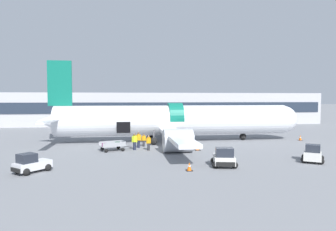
# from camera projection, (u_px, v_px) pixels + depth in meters

# --- Properties ---
(ground_plane) EXTENTS (500.00, 500.00, 0.00)m
(ground_plane) POSITION_uv_depth(u_px,v_px,m) (166.00, 148.00, 35.19)
(ground_plane) COLOR slate
(terminal_strip) EXTENTS (79.37, 11.38, 7.00)m
(terminal_strip) POSITION_uv_depth(u_px,v_px,m) (146.00, 109.00, 68.41)
(terminal_strip) COLOR #B2B2B7
(terminal_strip) RESTS_ON ground_plane
(airplane) EXTENTS (35.27, 31.19, 10.58)m
(airplane) POSITION_uv_depth(u_px,v_px,m) (172.00, 121.00, 40.21)
(airplane) COLOR white
(airplane) RESTS_ON ground_plane
(baggage_tug_lead) EXTENTS (2.79, 2.89, 1.54)m
(baggage_tug_lead) POSITION_uv_depth(u_px,v_px,m) (31.00, 164.00, 23.39)
(baggage_tug_lead) COLOR silver
(baggage_tug_lead) RESTS_ON ground_plane
(baggage_tug_mid) EXTENTS (2.49, 2.83, 1.66)m
(baggage_tug_mid) POSITION_uv_depth(u_px,v_px,m) (224.00, 158.00, 25.46)
(baggage_tug_mid) COLOR silver
(baggage_tug_mid) RESTS_ON ground_plane
(baggage_tug_rear) EXTENTS (2.62, 2.84, 1.55)m
(baggage_tug_rear) POSITION_uv_depth(u_px,v_px,m) (313.00, 155.00, 27.34)
(baggage_tug_rear) COLOR silver
(baggage_tug_rear) RESTS_ON ground_plane
(baggage_cart_loading) EXTENTS (3.65, 2.52, 1.01)m
(baggage_cart_loading) POSITION_uv_depth(u_px,v_px,m) (113.00, 146.00, 33.12)
(baggage_cart_loading) COLOR #999BA0
(baggage_cart_loading) RESTS_ON ground_plane
(ground_crew_loader_a) EXTENTS (0.54, 0.40, 1.53)m
(ground_crew_loader_a) POSITION_uv_depth(u_px,v_px,m) (144.00, 140.00, 36.04)
(ground_crew_loader_a) COLOR #2D2D33
(ground_crew_loader_a) RESTS_ON ground_plane
(ground_crew_loader_b) EXTENTS (0.65, 0.51, 1.86)m
(ground_crew_loader_b) POSITION_uv_depth(u_px,v_px,m) (135.00, 141.00, 33.65)
(ground_crew_loader_b) COLOR #1E2338
(ground_crew_loader_b) RESTS_ON ground_plane
(ground_crew_driver) EXTENTS (0.64, 0.46, 1.84)m
(ground_crew_driver) POSITION_uv_depth(u_px,v_px,m) (138.00, 140.00, 35.12)
(ground_crew_driver) COLOR #1E2338
(ground_crew_driver) RESTS_ON ground_plane
(ground_crew_supervisor) EXTENTS (0.56, 0.52, 1.69)m
(ground_crew_supervisor) POSITION_uv_depth(u_px,v_px,m) (149.00, 143.00, 33.30)
(ground_crew_supervisor) COLOR #2D2D33
(ground_crew_supervisor) RESTS_ON ground_plane
(safety_cone_nose) EXTENTS (0.53, 0.53, 0.74)m
(safety_cone_nose) POSITION_uv_depth(u_px,v_px,m) (300.00, 138.00, 41.33)
(safety_cone_nose) COLOR black
(safety_cone_nose) RESTS_ON ground_plane
(safety_cone_engine_left) EXTENTS (0.52, 0.52, 0.71)m
(safety_cone_engine_left) POSITION_uv_depth(u_px,v_px,m) (189.00, 167.00, 23.94)
(safety_cone_engine_left) COLOR black
(safety_cone_engine_left) RESTS_ON ground_plane
(safety_cone_wingtip) EXTENTS (0.63, 0.63, 0.61)m
(safety_cone_wingtip) POSITION_uv_depth(u_px,v_px,m) (197.00, 148.00, 33.49)
(safety_cone_wingtip) COLOR black
(safety_cone_wingtip) RESTS_ON ground_plane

